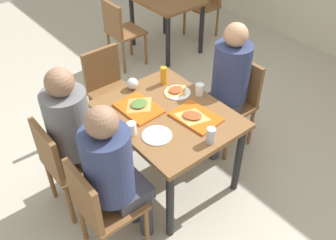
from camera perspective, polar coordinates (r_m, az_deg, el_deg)
The scene contains 24 objects.
ground_plane at distance 3.38m, azimuth 0.00°, elevation -8.81°, with size 10.00×10.00×0.02m, color #B2AD9E.
main_table at distance 2.93m, azimuth 0.00°, elevation -0.40°, with size 1.06×0.85×0.73m.
chair_near_left at distance 2.90m, azimuth -15.97°, elevation -6.13°, with size 0.40×0.40×0.87m.
chair_near_right at distance 2.56m, azimuth -10.57°, elevation -12.84°, with size 0.40×0.40×0.87m.
chair_far_side at distance 3.47m, azimuth 10.41°, elevation 3.46°, with size 0.40×0.40×0.87m.
chair_left_end at distance 3.61m, azimuth -9.23°, elevation 5.28°, with size 0.40×0.40×0.87m.
person_in_red at distance 2.77m, azimuth -14.31°, elevation -1.29°, with size 0.32×0.42×1.28m.
person_in_brown_jacket at distance 2.41m, azimuth -8.40°, elevation -7.67°, with size 0.32×0.42×1.28m.
person_far_side at distance 3.24m, azimuth 9.23°, elevation 6.09°, with size 0.32×0.42×1.28m.
tray_red_near at distance 2.91m, azimuth -4.58°, elevation 1.85°, with size 0.36×0.26×0.02m, color #D85914.
tray_red_far at distance 2.82m, azimuth 4.38°, elevation 0.47°, with size 0.36×0.26×0.02m, color #D85914.
paper_plate_center at distance 3.08m, azimuth 1.50°, elevation 4.30°, with size 0.22×0.22×0.01m, color white.
paper_plate_near_edge at distance 2.66m, azimuth -1.73°, elevation -2.41°, with size 0.22×0.22×0.01m, color white.
pizza_slice_a at distance 2.92m, azimuth -4.52°, elevation 2.49°, with size 0.21×0.23×0.02m.
pizza_slice_b at distance 2.80m, azimuth 3.78°, elevation 0.64°, with size 0.27×0.25×0.02m.
pizza_slice_c at distance 3.09m, azimuth 1.24°, elevation 4.65°, with size 0.18×0.20×0.02m.
plastic_cup_a at distance 3.05m, azimuth 4.96°, elevation 4.76°, with size 0.07×0.07×0.10m, color white.
plastic_cup_b at distance 2.66m, azimuth -5.67°, elevation -1.35°, with size 0.07×0.07×0.10m, color white.
soda_can at distance 2.59m, azimuth 6.68°, elevation -2.40°, with size 0.07×0.07×0.12m, color #B7BCC6.
condiment_bottle at distance 3.16m, azimuth -0.67°, elevation 6.92°, with size 0.06×0.06×0.16m, color orange.
foil_bundle at distance 3.12m, azimuth -5.56°, elevation 5.65°, with size 0.10×0.10×0.10m, color silver.
background_table at distance 5.03m, azimuth -0.27°, elevation 17.20°, with size 0.90×0.70×0.73m.
background_chair_near at distance 4.68m, azimuth -7.46°, elevation 13.81°, with size 0.40×0.40×0.87m.
background_chair_far at distance 5.53m, azimuth 5.95°, elevation 17.99°, with size 0.40×0.40×0.87m.
Camera 1 is at (1.74, -1.43, 2.51)m, focal length 39.18 mm.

